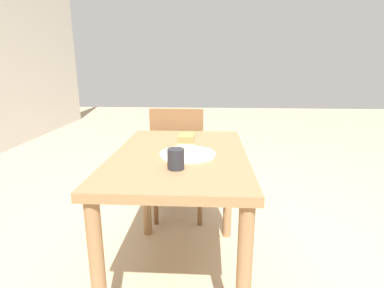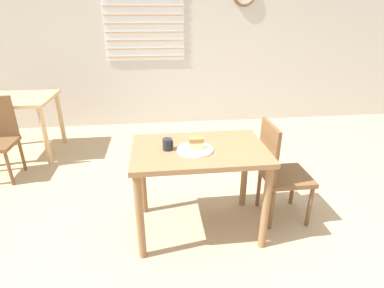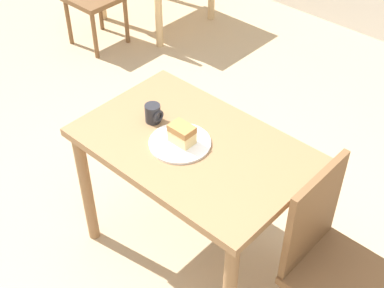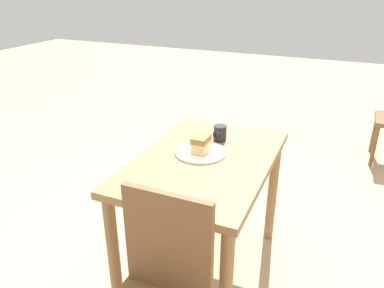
{
  "view_description": "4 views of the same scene",
  "coord_description": "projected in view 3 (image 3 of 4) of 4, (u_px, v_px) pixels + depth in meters",
  "views": [
    {
      "loc": [
        -1.61,
        0.1,
        1.2
      ],
      "look_at": [
        -0.22,
        0.17,
        0.83
      ],
      "focal_mm": 28.0,
      "sensor_mm": 36.0,
      "label": 1
    },
    {
      "loc": [
        -0.44,
        -1.86,
        1.73
      ],
      "look_at": [
        -0.2,
        0.25,
        0.8
      ],
      "focal_mm": 28.0,
      "sensor_mm": 36.0,
      "label": 2
    },
    {
      "loc": [
        1.09,
        -1.11,
        2.32
      ],
      "look_at": [
        -0.12,
        0.22,
        0.78
      ],
      "focal_mm": 50.0,
      "sensor_mm": 36.0,
      "label": 3
    },
    {
      "loc": [
        1.51,
        0.88,
        1.64
      ],
      "look_at": [
        -0.16,
        0.15,
        0.82
      ],
      "focal_mm": 35.0,
      "sensor_mm": 36.0,
      "label": 4
    }
  ],
  "objects": [
    {
      "name": "cake_slice",
      "position": [
        182.0,
        134.0,
        2.35
      ],
      "size": [
        0.11,
        0.08,
        0.09
      ],
      "color": "#E5CC89",
      "rests_on": "plate"
    },
    {
      "name": "coffee_mug",
      "position": [
        153.0,
        114.0,
        2.49
      ],
      "size": [
        0.08,
        0.07,
        0.09
      ],
      "color": "#232328",
      "rests_on": "dining_table_near"
    },
    {
      "name": "dining_table_near",
      "position": [
        193.0,
        163.0,
        2.48
      ],
      "size": [
        1.05,
        0.68,
        0.77
      ],
      "color": "olive",
      "rests_on": "ground_plane"
    },
    {
      "name": "chair_near_window",
      "position": [
        329.0,
        259.0,
        2.26
      ],
      "size": [
        0.4,
        0.4,
        0.91
      ],
      "rotation": [
        0.0,
        0.0,
        1.57
      ],
      "color": "brown",
      "rests_on": "ground_plane"
    },
    {
      "name": "plate",
      "position": [
        180.0,
        143.0,
        2.39
      ],
      "size": [
        0.28,
        0.28,
        0.01
      ],
      "color": "white",
      "rests_on": "dining_table_near"
    }
  ]
}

